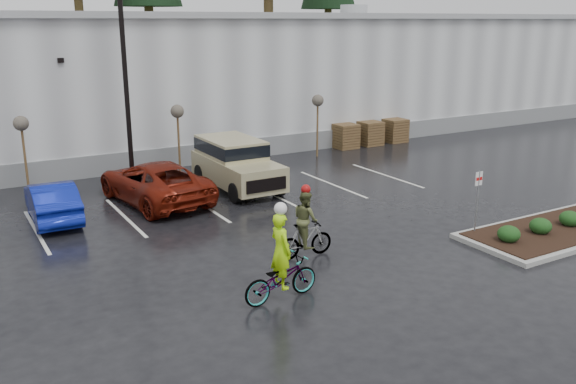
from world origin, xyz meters
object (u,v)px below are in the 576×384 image
pallet_stack_b (370,133)px  suv_tan (237,165)px  sapling_mid (177,115)px  fire_lane_sign (478,195)px  lamppost (123,50)px  cyclist_olive (305,231)px  pallet_stack_a (345,136)px  cyclist_hivis (281,271)px  sapling_west (21,128)px  sapling_east (318,104)px  car_red (154,182)px  pallet_stack_c (395,130)px  car_blue (52,201)px

pallet_stack_b → suv_tan: size_ratio=0.26×
sapling_mid → fire_lane_sign: sapling_mid is taller
pallet_stack_b → suv_tan: suv_tan is taller
lamppost → pallet_stack_b: (14.20, 2.00, -5.01)m
sapling_mid → pallet_stack_b: bearing=4.9°
suv_tan → cyclist_olive: 8.10m
pallet_stack_a → cyclist_hivis: cyclist_hivis is taller
sapling_mid → suv_tan: 4.15m
fire_lane_sign → sapling_west: bearing=132.7°
sapling_east → car_red: size_ratio=0.55×
sapling_west → pallet_stack_a: bearing=3.5°
cyclist_hivis → pallet_stack_b: bearing=-48.3°
lamppost → pallet_stack_c: lamppost is taller
sapling_west → car_red: 5.83m
sapling_mid → fire_lane_sign: (5.30, -12.80, -1.32)m
fire_lane_sign → suv_tan: (-4.11, 9.20, -0.38)m
sapling_west → car_blue: bearing=-86.5°
lamppost → pallet_stack_a: (12.50, 2.00, -5.01)m
sapling_west → cyclist_hivis: bearing=-73.6°
lamppost → fire_lane_sign: bearing=-56.5°
car_red → cyclist_hivis: cyclist_hivis is taller
pallet_stack_c → car_red: size_ratio=0.23×
pallet_stack_a → suv_tan: suv_tan is taller
sapling_east → pallet_stack_b: bearing=13.4°
sapling_west → pallet_stack_a: (16.50, 1.00, -2.05)m
suv_tan → sapling_mid: bearing=108.3°
pallet_stack_a → suv_tan: 9.95m
cyclist_olive → car_blue: bearing=40.0°
car_blue → car_red: car_red is taller
sapling_mid → suv_tan: (1.19, -3.60, -1.70)m
pallet_stack_c → car_blue: bearing=-165.7°
pallet_stack_a → cyclist_hivis: (-12.49, -14.65, 0.11)m
sapling_mid → car_blue: size_ratio=0.76×
sapling_mid → car_blue: bearing=-147.2°
sapling_mid → cyclist_hivis: 14.02m
pallet_stack_a → car_blue: car_blue is taller
sapling_west → suv_tan: size_ratio=0.63×
pallet_stack_a → fire_lane_sign: bearing=-108.8°
pallet_stack_b → fire_lane_sign: fire_lane_sign is taller
pallet_stack_b → car_blue: (-17.96, -5.02, 0.02)m
sapling_west → sapling_mid: size_ratio=1.00×
lamppost → sapling_mid: lamppost is taller
car_blue → cyclist_olive: size_ratio=1.89×
sapling_east → car_blue: (-13.76, -4.02, -2.03)m
sapling_east → pallet_stack_a: bearing=21.8°
pallet_stack_b → pallet_stack_c: 1.80m
lamppost → sapling_mid: bearing=21.8°
lamppost → car_red: lamppost is taller
fire_lane_sign → lamppost: bearing=123.5°
sapling_east → pallet_stack_a: size_ratio=2.37×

